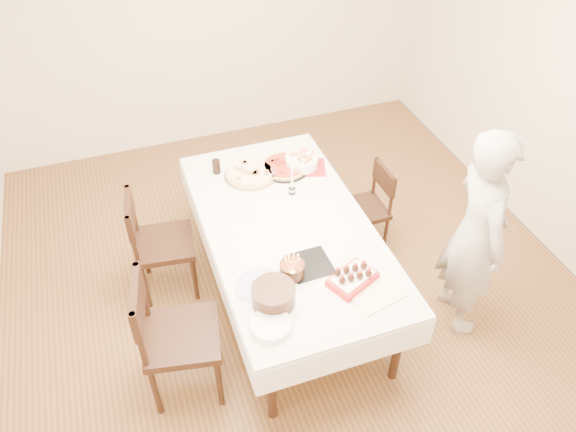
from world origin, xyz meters
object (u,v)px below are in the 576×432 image
object	(u,v)px
chair_left_dessert	(182,336)
birthday_cake	(292,266)
chair_left_savory	(164,244)
person	(476,235)
layer_cake	(273,296)
pizza_white	(251,174)
cola_glass	(216,167)
strawberry_box	(353,278)
pasta_bowl	(302,161)
dining_table	(288,262)
pizza_pepperoni	(285,167)
taper_candle	(292,179)
chair_right_savory	(363,209)

from	to	relation	value
chair_left_dessert	birthday_cake	xyz separation A→B (m)	(0.76, 0.05, 0.33)
chair_left_savory	person	world-z (taller)	person
layer_cake	chair_left_savory	bearing A→B (deg)	116.48
pizza_white	cola_glass	xyz separation A→B (m)	(-0.24, 0.14, 0.04)
pizza_white	strawberry_box	size ratio (longest dim) A/B	1.41
pizza_white	birthday_cake	bearing A→B (deg)	-92.67
pasta_bowl	layer_cake	distance (m)	1.44
pizza_white	cola_glass	world-z (taller)	cola_glass
person	birthday_cake	world-z (taller)	person
dining_table	person	xyz separation A→B (m)	(1.15, -0.59, 0.45)
pizza_pepperoni	cola_glass	bearing A→B (deg)	166.06
chair_left_dessert	layer_cake	distance (m)	0.67
pizza_white	birthday_cake	xyz separation A→B (m)	(-0.05, -1.11, 0.07)
pasta_bowl	taper_candle	distance (m)	0.36
birthday_cake	layer_cake	bearing A→B (deg)	-135.82
pasta_bowl	birthday_cake	bearing A→B (deg)	-113.35
chair_left_dessert	pizza_white	size ratio (longest dim) A/B	2.38
dining_table	chair_right_savory	bearing A→B (deg)	24.37
chair_left_dessert	pizza_pepperoni	world-z (taller)	chair_left_dessert
chair_right_savory	taper_candle	size ratio (longest dim) A/B	2.89
layer_cake	chair_right_savory	bearing A→B (deg)	42.07
dining_table	pasta_bowl	size ratio (longest dim) A/B	8.09
chair_right_savory	pasta_bowl	world-z (taller)	pasta_bowl
chair_left_savory	pizza_white	xyz separation A→B (m)	(0.77, 0.23, 0.31)
person	cola_glass	xyz separation A→B (m)	(-1.47, 1.37, -0.02)
chair_right_savory	pizza_pepperoni	xyz separation A→B (m)	(-0.59, 0.29, 0.38)
chair_right_savory	cola_glass	world-z (taller)	cola_glass
dining_table	person	distance (m)	1.37
person	pasta_bowl	size ratio (longest dim) A/B	6.24
birthday_cake	strawberry_box	world-z (taller)	birthday_cake
pizza_pepperoni	chair_left_savory	bearing A→B (deg)	-167.49
chair_right_savory	pasta_bowl	distance (m)	0.67
chair_left_dessert	person	world-z (taller)	person
birthday_cake	cola_glass	bearing A→B (deg)	98.68
chair_right_savory	pizza_white	world-z (taller)	pizza_white
person	pasta_bowl	world-z (taller)	person
taper_candle	pasta_bowl	bearing A→B (deg)	57.72
person	pizza_white	distance (m)	1.75
dining_table	taper_candle	bearing A→B (deg)	65.93
strawberry_box	layer_cake	bearing A→B (deg)	179.83
chair_left_dessert	pasta_bowl	world-z (taller)	chair_left_dessert
taper_candle	strawberry_box	distance (m)	0.99
pizza_pepperoni	strawberry_box	size ratio (longest dim) A/B	1.31
pasta_bowl	dining_table	bearing A→B (deg)	-118.09
chair_left_dessert	birthday_cake	bearing A→B (deg)	-165.73
cola_glass	chair_left_dessert	bearing A→B (deg)	-113.74
chair_right_savory	chair_left_savory	size ratio (longest dim) A/B	0.84
dining_table	pizza_white	size ratio (longest dim) A/B	5.03
dining_table	strawberry_box	xyz separation A→B (m)	(0.21, -0.64, 0.41)
layer_cake	dining_table	bearing A→B (deg)	63.51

